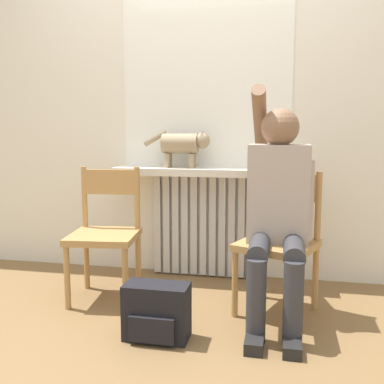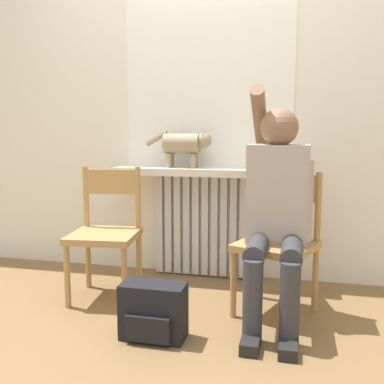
{
  "view_description": "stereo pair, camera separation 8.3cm",
  "coord_description": "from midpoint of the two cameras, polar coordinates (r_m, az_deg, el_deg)",
  "views": [
    {
      "loc": [
        0.56,
        -1.97,
        1.07
      ],
      "look_at": [
        0.0,
        0.72,
        0.67
      ],
      "focal_mm": 42.0,
      "sensor_mm": 36.0,
      "label": 1
    },
    {
      "loc": [
        0.64,
        -1.95,
        1.07
      ],
      "look_at": [
        0.0,
        0.72,
        0.67
      ],
      "focal_mm": 42.0,
      "sensor_mm": 36.0,
      "label": 2
    }
  ],
  "objects": [
    {
      "name": "windowsill",
      "position": [
        3.1,
        2.27,
        2.6
      ],
      "size": [
        1.24,
        0.26,
        0.05
      ],
      "color": "silver",
      "rests_on": "radiator"
    },
    {
      "name": "radiator",
      "position": [
        3.24,
        2.51,
        -4.25
      ],
      "size": [
        0.75,
        0.08,
        0.74
      ],
      "color": "silver",
      "rests_on": "ground_plane"
    },
    {
      "name": "chair_right",
      "position": [
        2.65,
        11.87,
        -6.08
      ],
      "size": [
        0.52,
        0.52,
        0.82
      ],
      "rotation": [
        0.0,
        0.0,
        -0.37
      ],
      "color": "#B2844C",
      "rests_on": "ground_plane"
    },
    {
      "name": "ground_plane",
      "position": [
        2.31,
        -3.31,
        -19.39
      ],
      "size": [
        12.0,
        12.0,
        0.0
      ],
      "primitive_type": "plane",
      "color": "brown"
    },
    {
      "name": "wall_with_window",
      "position": [
        3.26,
        2.89,
        13.11
      ],
      "size": [
        7.0,
        0.06,
        2.7
      ],
      "color": "white",
      "rests_on": "ground_plane"
    },
    {
      "name": "window_glass",
      "position": [
        3.24,
        2.79,
        15.52
      ],
      "size": [
        1.19,
        0.01,
        1.38
      ],
      "color": "white",
      "rests_on": "windowsill"
    },
    {
      "name": "chair_left",
      "position": [
        2.88,
        -10.06,
        -4.88
      ],
      "size": [
        0.44,
        0.44,
        0.82
      ],
      "rotation": [
        0.0,
        0.0,
        0.11
      ],
      "color": "#B2844C",
      "rests_on": "ground_plane"
    },
    {
      "name": "cat",
      "position": [
        3.12,
        -0.08,
        6.1
      ],
      "size": [
        0.47,
        0.14,
        0.26
      ],
      "color": "#9E896B",
      "rests_on": "windowsill"
    },
    {
      "name": "backpack",
      "position": [
        2.37,
        -3.92,
        -14.95
      ],
      "size": [
        0.33,
        0.19,
        0.29
      ],
      "color": "black",
      "rests_on": "ground_plane"
    },
    {
      "name": "person",
      "position": [
        2.5,
        11.64,
        -1.51
      ],
      "size": [
        0.36,
        0.96,
        1.3
      ],
      "color": "#333338",
      "rests_on": "ground_plane"
    }
  ]
}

